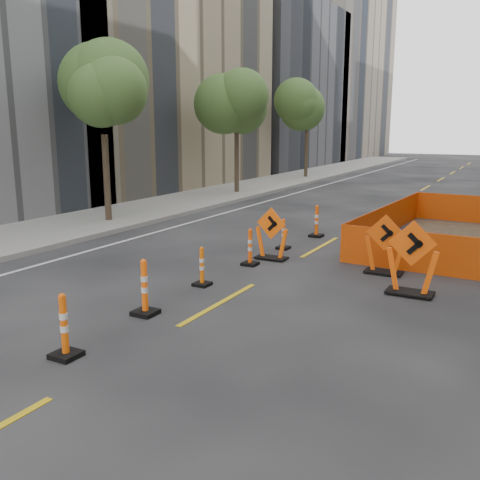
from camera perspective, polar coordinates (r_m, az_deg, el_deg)
The scene contains 17 objects.
ground_plane at distance 8.22m, azimuth -16.97°, elevation -14.42°, with size 140.00×140.00×0.00m, color black.
sidewalk_left at distance 22.60m, azimuth -11.54°, elevation 2.85°, with size 4.00×90.00×0.15m, color gray.
bld_left_d at distance 49.72m, azimuth 1.69°, elevation 15.97°, with size 12.00×16.00×14.00m, color #4C4C51.
bld_left_e at distance 64.98m, azimuth 8.57°, elevation 17.58°, with size 12.00×20.00×20.00m, color gray.
tree_l_b at distance 20.44m, azimuth -14.45°, elevation 14.30°, with size 2.80×2.80×5.95m.
tree_l_c at distance 28.62m, azimuth -0.36°, elevation 13.92°, with size 2.80×2.80×5.95m.
tree_l_d at distance 37.69m, azimuth 7.19°, elevation 13.37°, with size 2.80×2.80×5.95m.
channelizer_3 at distance 8.91m, azimuth -18.26°, elevation -8.67°, with size 0.42×0.42×1.06m, color #DF5209, non-canonical shape.
channelizer_4 at distance 10.48m, azimuth -10.16°, elevation -4.97°, with size 0.44×0.44×1.11m, color #FF580A, non-canonical shape.
channelizer_5 at distance 12.24m, azimuth -4.09°, elevation -2.81°, with size 0.36×0.36×0.92m, color #DE5D09, non-canonical shape.
channelizer_6 at distance 14.00m, azimuth 1.08°, elevation -0.75°, with size 0.39×0.39×0.98m, color #E94909, non-canonical shape.
channelizer_7 at distance 15.92m, azimuth 4.65°, elevation 0.66°, with size 0.36×0.36×0.92m, color #F6570A, non-canonical shape.
channelizer_8 at distance 17.80m, azimuth 8.17°, elevation 2.02°, with size 0.42×0.42×1.06m, color #DC4A09, non-canonical shape.
chevron_sign_left at distance 14.60m, azimuth 3.39°, elevation 0.69°, with size 0.96×0.58×1.44m, color #FF5B0A, non-canonical shape.
chevron_sign_center at distance 13.60m, azimuth 15.20°, elevation -0.45°, with size 1.00×0.60×1.50m, color #D94A09, non-canonical shape.
chevron_sign_right at distance 12.04m, azimuth 17.87°, elevation -1.83°, with size 1.10×0.66×1.65m, color #FF550A, non-canonical shape.
safety_fence at distance 17.96m, azimuth 22.85°, elevation 1.24°, with size 4.88×8.31×1.04m, color #EC490C, non-canonical shape.
Camera 1 is at (5.39, -5.06, 3.59)m, focal length 40.00 mm.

